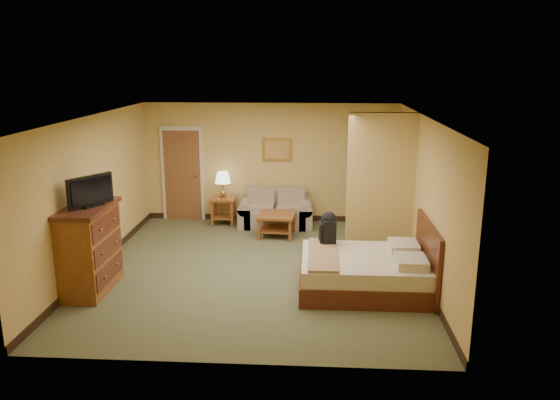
# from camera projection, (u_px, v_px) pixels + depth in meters

# --- Properties ---
(floor) EXTENTS (6.00, 6.00, 0.00)m
(floor) POSITION_uv_depth(u_px,v_px,m) (257.00, 269.00, 9.35)
(floor) COLOR #535738
(floor) RESTS_ON ground
(ceiling) EXTENTS (6.00, 6.00, 0.00)m
(ceiling) POSITION_uv_depth(u_px,v_px,m) (255.00, 117.00, 8.70)
(ceiling) COLOR white
(ceiling) RESTS_ON back_wall
(back_wall) EXTENTS (5.50, 0.02, 2.60)m
(back_wall) POSITION_uv_depth(u_px,v_px,m) (270.00, 163.00, 11.92)
(back_wall) COLOR tan
(back_wall) RESTS_ON floor
(left_wall) EXTENTS (0.02, 6.00, 2.60)m
(left_wall) POSITION_uv_depth(u_px,v_px,m) (94.00, 194.00, 9.19)
(left_wall) COLOR tan
(left_wall) RESTS_ON floor
(right_wall) EXTENTS (0.02, 6.00, 2.60)m
(right_wall) POSITION_uv_depth(u_px,v_px,m) (424.00, 198.00, 8.86)
(right_wall) COLOR tan
(right_wall) RESTS_ON floor
(partition) EXTENTS (1.20, 0.15, 2.60)m
(partition) POSITION_uv_depth(u_px,v_px,m) (381.00, 185.00, 9.79)
(partition) COLOR tan
(partition) RESTS_ON floor
(door) EXTENTS (0.94, 0.16, 2.10)m
(door) POSITION_uv_depth(u_px,v_px,m) (183.00, 174.00, 12.07)
(door) COLOR beige
(door) RESTS_ON floor
(baseboard) EXTENTS (5.50, 0.02, 0.12)m
(baseboard) POSITION_uv_depth(u_px,v_px,m) (271.00, 218.00, 12.22)
(baseboard) COLOR black
(baseboard) RESTS_ON floor
(loveseat) EXTENTS (1.58, 0.73, 0.80)m
(loveseat) POSITION_uv_depth(u_px,v_px,m) (276.00, 214.00, 11.76)
(loveseat) COLOR gray
(loveseat) RESTS_ON floor
(side_table) EXTENTS (0.54, 0.54, 0.59)m
(side_table) POSITION_uv_depth(u_px,v_px,m) (224.00, 207.00, 11.87)
(side_table) COLOR brown
(side_table) RESTS_ON floor
(table_lamp) EXTENTS (0.34, 0.34, 0.57)m
(table_lamp) POSITION_uv_depth(u_px,v_px,m) (223.00, 178.00, 11.71)
(table_lamp) COLOR #AB763E
(table_lamp) RESTS_ON side_table
(coffee_table) EXTENTS (0.78, 0.78, 0.47)m
(coffee_table) POSITION_uv_depth(u_px,v_px,m) (277.00, 220.00, 11.05)
(coffee_table) COLOR brown
(coffee_table) RESTS_ON floor
(wall_picture) EXTENTS (0.64, 0.04, 0.50)m
(wall_picture) POSITION_uv_depth(u_px,v_px,m) (277.00, 150.00, 11.82)
(wall_picture) COLOR #B78E3F
(wall_picture) RESTS_ON back_wall
(dresser) EXTENTS (0.67, 1.27, 1.35)m
(dresser) POSITION_uv_depth(u_px,v_px,m) (89.00, 248.00, 8.35)
(dresser) COLOR brown
(dresser) RESTS_ON floor
(tv) EXTENTS (0.46, 0.68, 0.47)m
(tv) POSITION_uv_depth(u_px,v_px,m) (90.00, 192.00, 8.13)
(tv) COLOR black
(tv) RESTS_ON dresser
(bed) EXTENTS (1.98, 1.69, 1.09)m
(bed) POSITION_uv_depth(u_px,v_px,m) (368.00, 271.00, 8.48)
(bed) COLOR #481D10
(bed) RESTS_ON floor
(backpack) EXTENTS (0.25, 0.34, 0.55)m
(backpack) POSITION_uv_depth(u_px,v_px,m) (329.00, 227.00, 8.94)
(backpack) COLOR black
(backpack) RESTS_ON bed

